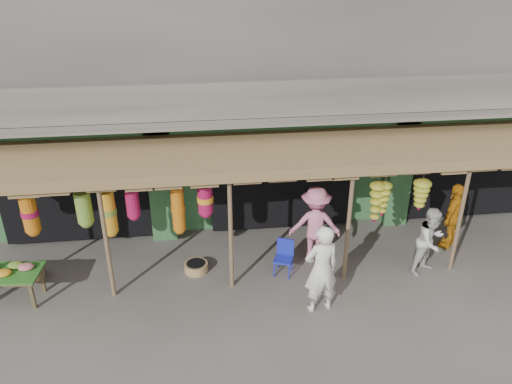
{
  "coord_description": "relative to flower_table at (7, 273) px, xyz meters",
  "views": [
    {
      "loc": [
        -2.1,
        -9.03,
        6.61
      ],
      "look_at": [
        -0.82,
        1.0,
        1.65
      ],
      "focal_mm": 35.0,
      "sensor_mm": 36.0,
      "label": 1
    }
  ],
  "objects": [
    {
      "name": "person_shopper",
      "position": [
        6.57,
        0.73,
        0.26
      ],
      "size": [
        1.28,
        0.86,
        1.84
      ],
      "primitive_type": "imported",
      "rotation": [
        0.0,
        0.0,
        2.99
      ],
      "color": "pink",
      "rests_on": "ground"
    },
    {
      "name": "flower_table",
      "position": [
        0.0,
        0.0,
        0.0
      ],
      "size": [
        1.42,
        0.91,
        0.81
      ],
      "rotation": [
        0.0,
        0.0,
        -0.09
      ],
      "color": "#4E4328",
      "rests_on": "ground"
    },
    {
      "name": "awning",
      "position": [
        5.91,
        0.89,
        1.92
      ],
      "size": [
        14.0,
        2.7,
        2.79
      ],
      "color": "brown",
      "rests_on": "ground"
    },
    {
      "name": "person_front",
      "position": [
        6.25,
        -1.09,
        0.31
      ],
      "size": [
        0.77,
        0.58,
        1.92
      ],
      "primitive_type": "imported",
      "rotation": [
        0.0,
        0.0,
        3.33
      ],
      "color": "white",
      "rests_on": "ground"
    },
    {
      "name": "ground",
      "position": [
        6.07,
        0.09,
        -0.65
      ],
      "size": [
        80.0,
        80.0,
        0.0
      ],
      "primitive_type": "plane",
      "color": "#514C47",
      "rests_on": "ground"
    },
    {
      "name": "basket_right",
      "position": [
        0.23,
        0.74,
        -0.56
      ],
      "size": [
        0.44,
        0.44,
        0.2
      ],
      "primitive_type": "cylinder",
      "rotation": [
        0.0,
        0.0,
        -0.02
      ],
      "color": "olive",
      "rests_on": "ground"
    },
    {
      "name": "blue_chair",
      "position": [
        5.77,
        0.26,
        -0.2
      ],
      "size": [
        0.51,
        0.51,
        0.81
      ],
      "rotation": [
        0.0,
        0.0,
        -0.39
      ],
      "color": "#1B26B3",
      "rests_on": "ground"
    },
    {
      "name": "person_vendor",
      "position": [
        9.99,
        0.84,
        0.18
      ],
      "size": [
        1.01,
        0.96,
        1.68
      ],
      "primitive_type": "imported",
      "rotation": [
        0.0,
        0.0,
        3.87
      ],
      "color": "#C87D12",
      "rests_on": "ground"
    },
    {
      "name": "basket_mid",
      "position": [
        3.8,
        0.54,
        -0.55
      ],
      "size": [
        0.56,
        0.56,
        0.21
      ],
      "primitive_type": "cylinder",
      "rotation": [
        0.0,
        0.0,
        -0.06
      ],
      "color": "olive",
      "rests_on": "ground"
    },
    {
      "name": "building",
      "position": [
        6.06,
        4.96,
        2.71
      ],
      "size": [
        16.4,
        6.8,
        7.0
      ],
      "color": "gray",
      "rests_on": "ground"
    },
    {
      "name": "person_right",
      "position": [
        8.97,
        -0.12,
        0.14
      ],
      "size": [
        0.97,
        0.91,
        1.6
      ],
      "primitive_type": "imported",
      "rotation": [
        0.0,
        0.0,
        0.51
      ],
      "color": "beige",
      "rests_on": "ground"
    }
  ]
}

